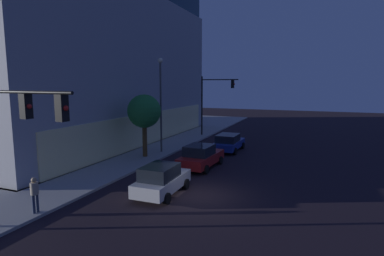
% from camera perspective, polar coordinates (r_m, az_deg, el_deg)
% --- Properties ---
extents(ground_plane, '(120.00, 120.00, 0.00)m').
position_cam_1_polar(ground_plane, '(17.53, 1.52, -12.25)').
color(ground_plane, black).
extents(modern_building, '(30.50, 29.52, 18.24)m').
position_cam_1_polar(modern_building, '(40.41, -26.52, 11.43)').
color(modern_building, '#4C4C51').
rests_on(modern_building, ground).
extents(traffic_light_near_corner, '(0.64, 5.24, 6.11)m').
position_cam_1_polar(traffic_light_near_corner, '(13.40, -29.95, 0.15)').
color(traffic_light_near_corner, black).
rests_on(traffic_light_near_corner, sidewalk_corner).
extents(traffic_light_far_corner, '(0.41, 4.31, 6.79)m').
position_cam_1_polar(traffic_light_far_corner, '(36.10, 3.76, 5.81)').
color(traffic_light_far_corner, black).
rests_on(traffic_light_far_corner, sidewalk_corner).
extents(street_lamp_sidewalk, '(0.44, 0.44, 8.12)m').
position_cam_1_polar(street_lamp_sidewalk, '(27.20, -5.74, 6.23)').
color(street_lamp_sidewalk, '#494949').
rests_on(street_lamp_sidewalk, sidewalk_corner).
extents(sidewalk_tree, '(2.73, 2.73, 5.10)m').
position_cam_1_polar(sidewalk_tree, '(25.65, -8.72, 2.96)').
color(sidewalk_tree, brown).
rests_on(sidewalk_tree, sidewalk_corner).
extents(pedestrian_waiting, '(0.36, 0.36, 1.69)m').
position_cam_1_polar(pedestrian_waiting, '(16.37, -26.79, -10.35)').
color(pedestrian_waiting, '#2D3851').
rests_on(pedestrian_waiting, sidewalk_corner).
extents(car_silver, '(4.11, 2.02, 1.70)m').
position_cam_1_polar(car_silver, '(17.50, -5.58, -9.36)').
color(car_silver, '#B7BABF').
rests_on(car_silver, ground).
extents(car_red, '(4.77, 2.34, 1.70)m').
position_cam_1_polar(car_red, '(22.90, 1.59, -5.20)').
color(car_red, maroon).
rests_on(car_red, ground).
extents(car_blue, '(4.55, 2.22, 1.56)m').
position_cam_1_polar(car_blue, '(28.71, 6.68, -2.61)').
color(car_blue, navy).
rests_on(car_blue, ground).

